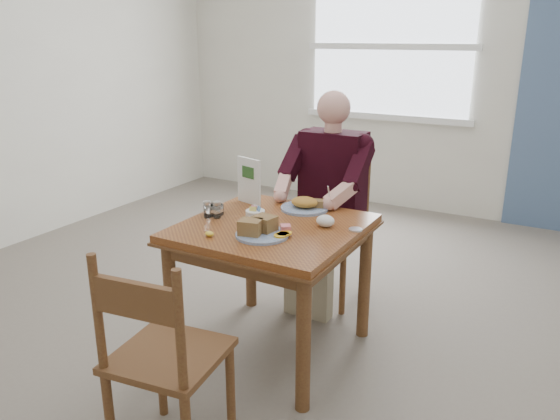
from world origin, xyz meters
The scene contains 16 objects.
floor centered at (0.00, 0.00, 0.00)m, with size 6.00×6.00×0.00m, color #70645B.
wall_back centered at (0.00, 3.00, 1.40)m, with size 5.50×5.50×0.00m, color silver.
lemon_wedge centered at (-0.18, -0.31, 0.76)m, with size 0.05×0.03×0.03m, color yellow.
napkin centered at (0.26, 0.11, 0.78)m, with size 0.10×0.08×0.06m, color white.
metal_dish centered at (0.42, 0.13, 0.75)m, with size 0.07×0.07×0.01m, color silver.
window centered at (-0.40, 2.97, 1.60)m, with size 1.72×0.04×1.42m.
table centered at (0.00, 0.00, 0.64)m, with size 0.92×0.92×0.75m.
chair_far centered at (0.00, 0.80, 0.48)m, with size 0.42×0.42×0.95m.
chair_near centered at (0.04, -0.94, 0.48)m, with size 0.47×0.47×0.95m.
diner centered at (0.00, 0.71, 0.81)m, with size 0.53×0.56×1.39m.
near_plate centered at (0.04, -0.17, 0.78)m, with size 0.29×0.29×0.09m.
far_plate centered at (0.04, 0.32, 0.78)m, with size 0.34×0.34×0.07m.
caddy centered at (-0.12, 0.02, 0.78)m, with size 0.13×0.13×0.08m.
shakers centered at (-0.34, -0.07, 0.80)m, with size 0.11×0.07×0.09m.
creamer centered at (-0.37, -0.01, 0.78)m, with size 0.14×0.14×0.05m.
menu centered at (-0.31, 0.26, 0.89)m, with size 0.18×0.06×0.27m.
Camera 1 is at (1.37, -2.36, 1.71)m, focal length 35.00 mm.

